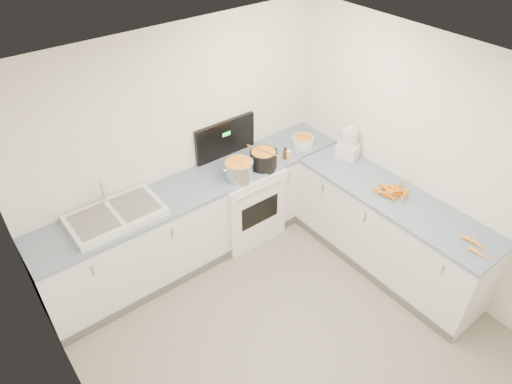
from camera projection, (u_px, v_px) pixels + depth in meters
floor at (303, 350)px, 4.23m from camera, size 3.50×4.00×0.00m
ceiling at (330, 106)px, 2.71m from camera, size 3.50×4.00×0.00m
wall_back at (180, 146)px, 4.73m from camera, size 3.50×0.00×2.50m
wall_right at (447, 174)px, 4.33m from camera, size 0.00×4.00×2.50m
counter_back at (201, 218)px, 5.01m from camera, size 3.50×0.62×0.94m
counter_right at (387, 231)px, 4.84m from camera, size 0.62×2.20×0.94m
stove at (242, 199)px, 5.27m from camera, size 0.76×0.65×1.36m
sink at (116, 215)px, 4.27m from camera, size 0.86×0.52×0.31m
steel_pot at (239, 171)px, 4.75m from camera, size 0.30×0.30×0.22m
black_pot at (263, 160)px, 4.93m from camera, size 0.37×0.37×0.21m
wooden_spoon at (263, 151)px, 4.86m from camera, size 0.15×0.40×0.02m
mixing_bowl at (303, 142)px, 5.28m from camera, size 0.28×0.28×0.11m
extract_bottle at (285, 154)px, 5.07m from camera, size 0.05×0.05×0.12m
spice_jar at (289, 156)px, 5.05m from camera, size 0.06×0.06×0.10m
food_processor at (349, 144)px, 5.03m from camera, size 0.24×0.27×0.38m
carrot_pile at (392, 191)px, 4.56m from camera, size 0.47×0.42×0.09m
peeled_carrots at (477, 247)px, 3.96m from camera, size 0.16×0.31×0.04m
peelings at (87, 219)px, 4.16m from camera, size 0.16×0.18×0.01m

